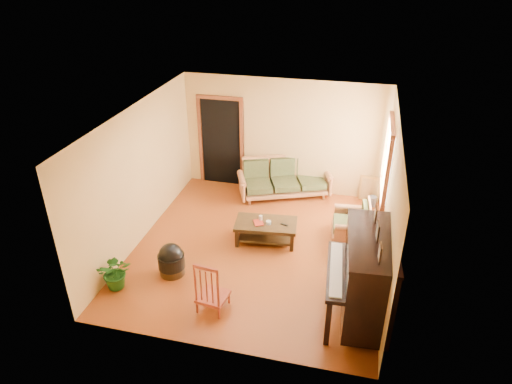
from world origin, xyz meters
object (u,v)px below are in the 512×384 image
(ceramic_crock, at_px, (372,201))
(potted_plant, at_px, (116,272))
(footstool, at_px, (172,263))
(red_chair, at_px, (212,284))
(armchair, at_px, (350,221))
(sofa, at_px, (285,179))
(piano, at_px, (367,279))
(coffee_table, at_px, (266,232))

(ceramic_crock, xyz_separation_m, potted_plant, (-4.08, -3.77, 0.20))
(footstool, height_order, red_chair, red_chair)
(armchair, xyz_separation_m, footstool, (-2.92, -1.81, -0.18))
(red_chair, bearing_deg, armchair, 58.95)
(armchair, bearing_deg, footstool, -153.36)
(sofa, relative_size, red_chair, 2.16)
(sofa, relative_size, ceramic_crock, 9.05)
(armchair, xyz_separation_m, potted_plant, (-3.67, -2.35, -0.10))
(sofa, xyz_separation_m, potted_plant, (-2.13, -3.77, -0.13))
(red_chair, bearing_deg, ceramic_crock, 65.95)
(potted_plant, bearing_deg, ceramic_crock, 42.73)
(piano, xyz_separation_m, potted_plant, (-4.00, -0.29, -0.40))
(sofa, height_order, coffee_table, sofa)
(sofa, bearing_deg, armchair, -64.86)
(coffee_table, distance_m, piano, 2.52)
(armchair, bearing_deg, sofa, 132.30)
(piano, bearing_deg, coffee_table, 135.86)
(piano, bearing_deg, red_chair, -173.95)
(armchair, height_order, red_chair, red_chair)
(piano, xyz_separation_m, footstool, (-3.25, 0.26, -0.49))
(footstool, bearing_deg, potted_plant, -143.77)
(potted_plant, bearing_deg, sofa, 60.58)
(coffee_table, relative_size, ceramic_crock, 5.21)
(red_chair, bearing_deg, potted_plant, -176.22)
(coffee_table, relative_size, piano, 0.73)
(coffee_table, height_order, red_chair, red_chair)
(sofa, height_order, footstool, sofa)
(footstool, relative_size, potted_plant, 0.75)
(coffee_table, distance_m, footstool, 1.92)
(sofa, relative_size, piano, 1.26)
(coffee_table, xyz_separation_m, red_chair, (-0.40, -1.99, 0.26))
(footstool, bearing_deg, armchair, 31.76)
(piano, distance_m, potted_plant, 4.03)
(sofa, distance_m, armchair, 2.09)
(coffee_table, xyz_separation_m, ceramic_crock, (1.97, 1.88, -0.10))
(armchair, xyz_separation_m, piano, (0.33, -2.06, 0.30))
(coffee_table, relative_size, red_chair, 1.24)
(red_chair, xyz_separation_m, potted_plant, (-1.72, 0.11, -0.16))
(sofa, height_order, ceramic_crock, sofa)
(sofa, relative_size, armchair, 2.51)
(coffee_table, height_order, piano, piano)
(armchair, height_order, piano, piano)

